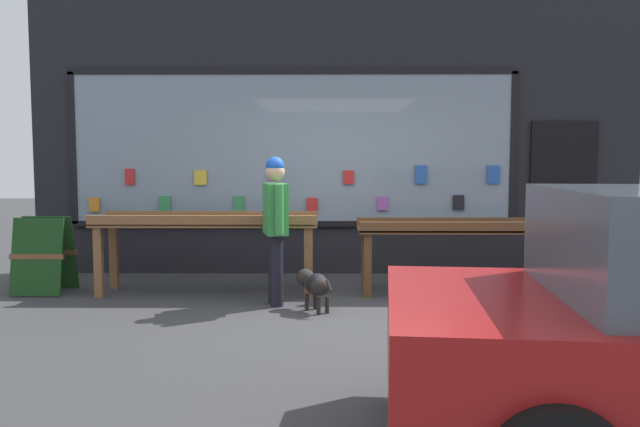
{
  "coord_description": "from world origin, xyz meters",
  "views": [
    {
      "loc": [
        -0.15,
        -6.27,
        1.55
      ],
      "look_at": [
        -0.2,
        0.8,
        0.96
      ],
      "focal_mm": 35.0,
      "sensor_mm": 36.0,
      "label": 1
    }
  ],
  "objects_px": {
    "display_table_left": "(207,229)",
    "small_dog": "(315,284)",
    "sandwich_board_sign": "(44,254)",
    "display_table_right": "(468,234)",
    "person_browsing": "(275,220)"
  },
  "relations": [
    {
      "from": "display_table_left",
      "to": "small_dog",
      "type": "xyz_separation_m",
      "value": [
        1.28,
        -0.89,
        -0.48
      ]
    },
    {
      "from": "sandwich_board_sign",
      "to": "display_table_right",
      "type": "bearing_deg",
      "value": 0.3
    },
    {
      "from": "display_table_left",
      "to": "small_dog",
      "type": "bearing_deg",
      "value": -34.81
    },
    {
      "from": "person_browsing",
      "to": "sandwich_board_sign",
      "type": "distance_m",
      "value": 2.9
    },
    {
      "from": "person_browsing",
      "to": "small_dog",
      "type": "relative_size",
      "value": 3.18
    },
    {
      "from": "display_table_left",
      "to": "sandwich_board_sign",
      "type": "height_order",
      "value": "display_table_left"
    },
    {
      "from": "display_table_left",
      "to": "small_dog",
      "type": "distance_m",
      "value": 1.63
    },
    {
      "from": "person_browsing",
      "to": "sandwich_board_sign",
      "type": "bearing_deg",
      "value": 64.26
    },
    {
      "from": "person_browsing",
      "to": "small_dog",
      "type": "xyz_separation_m",
      "value": [
        0.43,
        -0.29,
        -0.64
      ]
    },
    {
      "from": "display_table_left",
      "to": "sandwich_board_sign",
      "type": "relative_size",
      "value": 2.9
    },
    {
      "from": "display_table_right",
      "to": "small_dog",
      "type": "distance_m",
      "value": 2.04
    },
    {
      "from": "small_dog",
      "to": "person_browsing",
      "type": "bearing_deg",
      "value": 21.87
    },
    {
      "from": "person_browsing",
      "to": "small_dog",
      "type": "bearing_deg",
      "value": -137.23
    },
    {
      "from": "display_table_right",
      "to": "small_dog",
      "type": "xyz_separation_m",
      "value": [
        -1.79,
        -0.89,
        -0.41
      ]
    },
    {
      "from": "display_table_left",
      "to": "person_browsing",
      "type": "distance_m",
      "value": 1.06
    }
  ]
}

